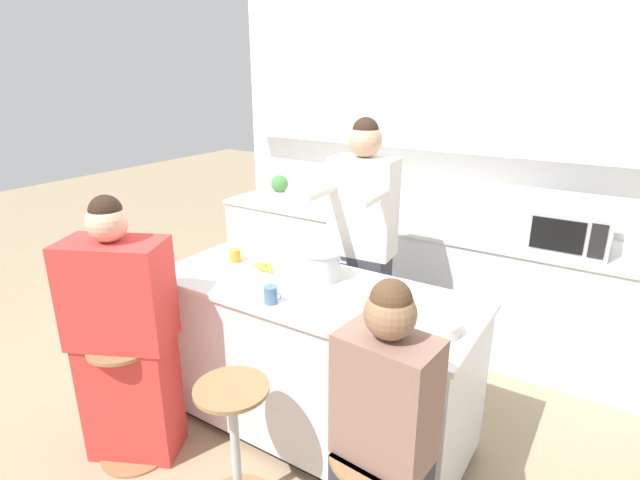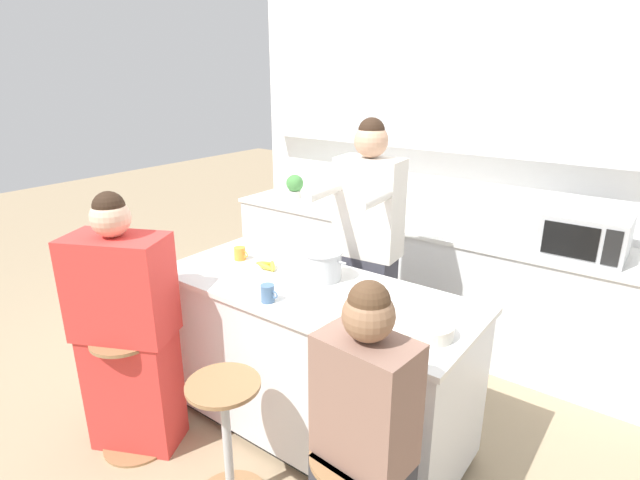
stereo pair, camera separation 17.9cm
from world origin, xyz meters
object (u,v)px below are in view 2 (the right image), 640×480
bar_stool_leftmost (131,391)px  person_wrapped_blanket (127,334)px  person_cooking (367,259)px  fruit_bowl (339,315)px  microwave (584,234)px  coffee_cup_far (240,253)px  banana_bunch (267,265)px  person_seated_near (363,467)px  bar_stool_center (227,443)px  potted_plant (295,185)px  kitchen_island (312,361)px  coffee_cup_near (268,293)px  cooking_pot (322,265)px

bar_stool_leftmost → person_wrapped_blanket: (-0.02, 0.03, 0.34)m
person_cooking → fruit_bowl: size_ratio=9.01×
microwave → coffee_cup_far: bearing=-140.1°
person_cooking → banana_bunch: size_ratio=11.48×
microwave → banana_bunch: bearing=-135.4°
person_seated_near → fruit_bowl: person_seated_near is taller
person_wrapped_blanket → coffee_cup_far: bearing=53.7°
person_cooking → person_wrapped_blanket: bearing=-124.0°
bar_stool_leftmost → bar_stool_center: same height
person_cooking → potted_plant: (-1.32, 0.88, 0.15)m
person_cooking → microwave: (1.09, 0.84, 0.16)m
kitchen_island → person_cooking: size_ratio=1.02×
kitchen_island → coffee_cup_far: bearing=173.9°
person_wrapped_blanket → coffee_cup_near: person_wrapped_blanket is taller
fruit_bowl → coffee_cup_far: (-0.94, 0.29, 0.01)m
person_seated_near → potted_plant: person_seated_near is taller
cooking_pot → potted_plant: bearing=134.0°
person_wrapped_blanket → coffee_cup_far: (0.14, 0.74, 0.27)m
fruit_bowl → coffee_cup_far: coffee_cup_far is taller
cooking_pot → coffee_cup_near: size_ratio=3.07×
coffee_cup_near → potted_plant: potted_plant is taller
bar_stool_center → potted_plant: (-1.35, 2.16, 0.68)m
kitchen_island → fruit_bowl: size_ratio=9.19×
banana_bunch → microwave: (1.43, 1.41, 0.10)m
microwave → person_wrapped_blanket: bearing=-130.3°
person_cooking → coffee_cup_far: person_cooking is taller
person_cooking → person_wrapped_blanket: (-0.71, -1.29, -0.20)m
coffee_cup_far → fruit_bowl: bearing=-17.1°
person_cooking → microwave: 1.39m
bar_stool_center → microwave: size_ratio=1.37×
person_wrapped_blanket → microwave: (1.81, 2.13, 0.36)m
bar_stool_center → potted_plant: size_ratio=3.15×
bar_stool_leftmost → banana_bunch: (0.36, 0.76, 0.59)m
bar_stool_leftmost → cooking_pot: 1.27m
bar_stool_leftmost → coffee_cup_near: 1.00m
person_seated_near → fruit_bowl: (-0.42, 0.45, 0.31)m
cooking_pot → fruit_bowl: (0.36, -0.35, -0.05)m
kitchen_island → bar_stool_leftmost: 1.02m
banana_bunch → microwave: 2.01m
banana_bunch → kitchen_island: bearing=-7.9°
bar_stool_leftmost → coffee_cup_far: 0.99m
kitchen_island → potted_plant: bearing=132.0°
kitchen_island → person_seated_near: bearing=-41.6°
person_seated_near → banana_bunch: 1.37m
coffee_cup_far → microwave: 2.18m
bar_stool_center → cooking_pot: size_ratio=2.19×
coffee_cup_far → microwave: bearing=39.9°
cooking_pot → coffee_cup_near: 0.41m
bar_stool_leftmost → person_seated_near: size_ratio=0.50×
person_seated_near → coffee_cup_far: person_seated_near is taller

